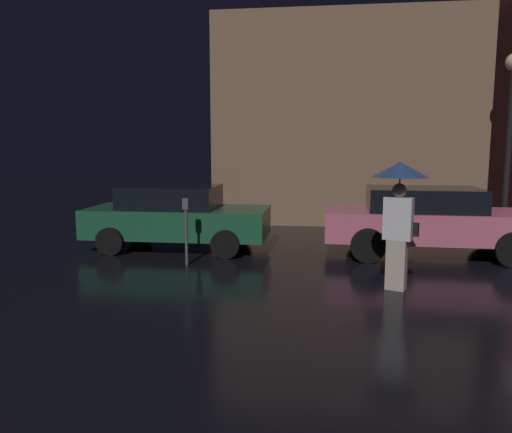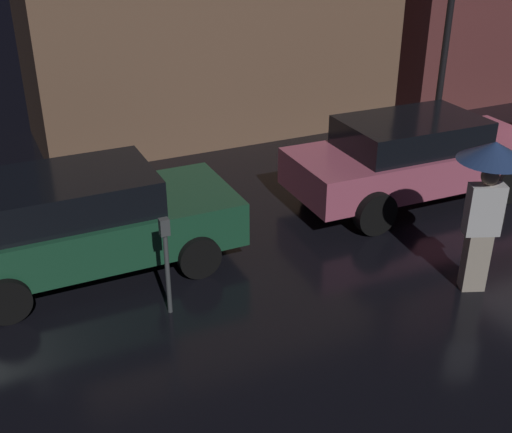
% 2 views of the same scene
% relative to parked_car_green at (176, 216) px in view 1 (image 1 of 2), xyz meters
% --- Properties ---
extents(building_facade_left, '(7.96, 3.00, 6.28)m').
position_rel_parked_car_green_xyz_m(building_facade_left, '(3.99, 5.17, 2.37)').
color(building_facade_left, '#8C664C').
rests_on(building_facade_left, ground).
extents(parked_car_green, '(4.14, 1.97, 1.47)m').
position_rel_parked_car_green_xyz_m(parked_car_green, '(0.00, 0.00, 0.00)').
color(parked_car_green, '#1E5638').
rests_on(parked_car_green, ground).
extents(parked_car_pink, '(4.58, 1.92, 1.49)m').
position_rel_parked_car_green_xyz_m(parked_car_pink, '(5.67, -0.01, 0.03)').
color(parked_car_pink, '#DB6684').
rests_on(parked_car_pink, ground).
extents(pedestrian_with_umbrella, '(0.91, 0.91, 2.13)m').
position_rel_parked_car_green_xyz_m(pedestrian_with_umbrella, '(4.60, -2.77, 0.80)').
color(pedestrian_with_umbrella, beige).
rests_on(pedestrian_with_umbrella, ground).
extents(parking_meter, '(0.12, 0.10, 1.35)m').
position_rel_parked_car_green_xyz_m(parking_meter, '(0.66, -1.56, 0.07)').
color(parking_meter, '#4C5154').
rests_on(parking_meter, ground).
extents(street_lamp_near, '(0.43, 0.43, 4.63)m').
position_rel_parked_car_green_xyz_m(street_lamp_near, '(7.95, 2.17, 2.47)').
color(street_lamp_near, black).
rests_on(street_lamp_near, ground).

